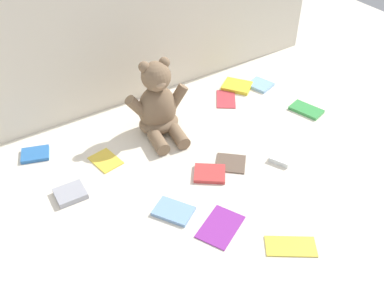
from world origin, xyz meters
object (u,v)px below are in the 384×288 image
object	(u,v)px
book_case_7	(220,226)
book_case_5	(70,194)
teddy_bear	(158,107)
book_case_9	(210,174)
book_case_12	(284,155)
book_case_11	(226,99)
book_case_1	(231,163)
book_case_2	(173,211)
book_case_8	(237,86)
book_case_10	(35,154)
book_case_4	(291,246)
book_case_3	(306,110)
book_case_6	(106,160)
book_case_0	(260,85)

from	to	relation	value
book_case_7	book_case_5	bearing A→B (deg)	-165.40
teddy_bear	book_case_9	bearing A→B (deg)	-78.20
book_case_12	book_case_11	bearing A→B (deg)	147.92
book_case_1	book_case_2	xyz separation A→B (m)	(-0.27, -0.08, 0.00)
book_case_8	book_case_10	distance (m)	0.85
book_case_5	book_case_8	size ratio (longest dim) A/B	0.79
book_case_4	book_case_7	distance (m)	0.20
book_case_5	book_case_3	bearing A→B (deg)	88.49
book_case_3	book_case_10	bearing A→B (deg)	-34.32
teddy_bear	book_case_6	xyz separation A→B (m)	(-0.24, -0.05, -0.10)
book_case_0	book_case_8	size ratio (longest dim) A/B	0.80
book_case_7	book_case_12	world-z (taller)	book_case_12
book_case_8	book_case_10	world-z (taller)	book_case_8
book_case_0	book_case_2	world-z (taller)	book_case_0
teddy_bear	book_case_5	world-z (taller)	teddy_bear
book_case_10	book_case_2	bearing A→B (deg)	-132.06
book_case_0	book_case_11	bearing A→B (deg)	163.50
book_case_3	book_case_2	bearing A→B (deg)	-3.09
book_case_1	book_case_9	xyz separation A→B (m)	(-0.09, -0.01, 0.00)
book_case_1	book_case_4	world-z (taller)	book_case_1
teddy_bear	book_case_8	size ratio (longest dim) A/B	2.50
book_case_0	book_case_5	size ratio (longest dim) A/B	1.01
book_case_7	book_case_8	xyz separation A→B (m)	(0.50, 0.57, 0.00)
book_case_6	book_case_7	size ratio (longest dim) A/B	0.76
book_case_0	book_case_11	xyz separation A→B (m)	(-0.18, -0.00, -0.00)
book_case_8	book_case_6	bearing A→B (deg)	-25.28
book_case_1	book_case_5	world-z (taller)	book_case_5
book_case_10	book_case_12	xyz separation A→B (m)	(0.71, -0.47, 0.00)
book_case_0	book_case_9	distance (m)	0.59
book_case_3	book_case_8	bearing A→B (deg)	-83.11
book_case_3	book_case_8	distance (m)	0.31
book_case_4	book_case_12	bearing A→B (deg)	-4.59
teddy_bear	book_case_9	world-z (taller)	teddy_bear
book_case_4	book_case_6	bearing A→B (deg)	59.21
book_case_7	book_case_10	distance (m)	0.69
book_case_0	book_case_4	size ratio (longest dim) A/B	0.65
book_case_1	book_case_5	size ratio (longest dim) A/B	1.08
book_case_6	book_case_8	xyz separation A→B (m)	(0.65, 0.13, 0.00)
book_case_4	book_case_8	bearing A→B (deg)	7.29
book_case_6	book_case_5	bearing A→B (deg)	20.03
book_case_2	book_case_5	xyz separation A→B (m)	(-0.23, 0.23, 0.00)
book_case_3	book_case_5	bearing A→B (deg)	-20.42
book_case_4	book_case_6	world-z (taller)	same
book_case_1	book_case_9	bearing A→B (deg)	135.99
teddy_bear	book_case_8	world-z (taller)	teddy_bear
book_case_3	book_case_11	size ratio (longest dim) A/B	0.95
book_case_0	book_case_2	size ratio (longest dim) A/B	0.82
book_case_1	book_case_11	size ratio (longest dim) A/B	0.77
book_case_5	book_case_12	size ratio (longest dim) A/B	0.93
book_case_8	book_case_11	size ratio (longest dim) A/B	0.89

